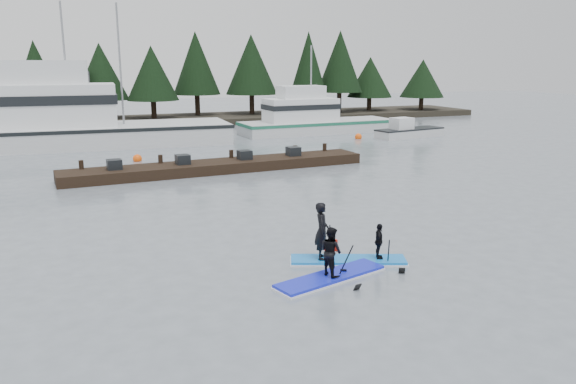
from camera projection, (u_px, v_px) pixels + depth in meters
name	position (u px, v px, depth m)	size (l,w,h in m)	color
ground	(368.00, 275.00, 15.74)	(160.00, 160.00, 0.00)	slate
far_shore	(148.00, 121.00, 53.62)	(70.00, 8.00, 0.60)	#2D281E
treeline	(148.00, 124.00, 53.69)	(60.00, 4.00, 8.00)	black
fishing_boat_large	(77.00, 134.00, 39.49)	(20.25, 6.64, 11.01)	silver
fishing_boat_medium	(314.00, 126.00, 47.02)	(13.23, 4.20, 7.99)	silver
skiff	(409.00, 133.00, 44.47)	(5.84, 1.75, 0.68)	silver
floating_dock	(219.00, 166.00, 30.58)	(16.64, 2.22, 0.55)	black
buoy_c	(358.00, 139.00, 43.56)	(0.54, 0.54, 0.54)	#FF550C
buoy_b	(138.00, 161.00, 33.75)	(0.54, 0.54, 0.54)	#FF550C
paddleboard_solo	(331.00, 262.00, 15.32)	(3.48, 1.70, 1.90)	#1623D3
paddleboard_duo	(342.00, 243.00, 16.62)	(3.46, 2.03, 2.36)	blue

